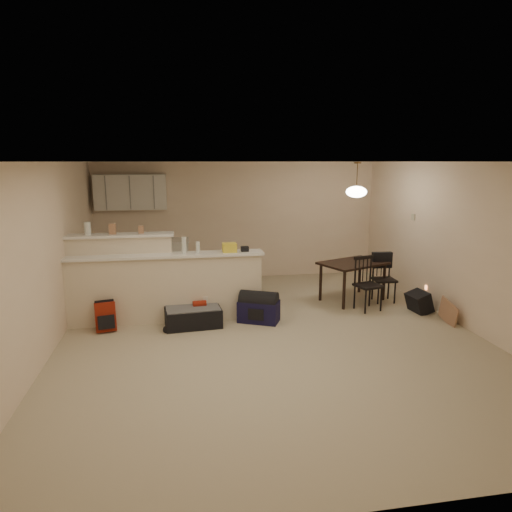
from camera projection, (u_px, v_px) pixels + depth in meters
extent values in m
plane|color=#BFB093|center=(271.00, 335.00, 6.69)|extent=(7.00, 7.00, 0.00)
plane|color=white|center=(272.00, 162.00, 6.18)|extent=(7.00, 7.00, 0.00)
cube|color=beige|center=(238.00, 221.00, 9.82)|extent=(6.00, 0.02, 2.50)
cube|color=beige|center=(377.00, 351.00, 3.06)|extent=(6.00, 0.02, 2.50)
cube|color=beige|center=(46.00, 259.00, 5.94)|extent=(0.02, 7.00, 2.50)
cube|color=beige|center=(464.00, 245.00, 6.94)|extent=(0.02, 7.00, 2.50)
cube|color=beige|center=(167.00, 289.00, 7.20)|extent=(3.00, 0.28, 1.05)
cube|color=white|center=(165.00, 255.00, 7.09)|extent=(3.08, 0.38, 0.04)
cube|color=beige|center=(122.00, 278.00, 7.27)|extent=(1.60, 0.24, 1.35)
cube|color=white|center=(119.00, 235.00, 7.13)|extent=(1.68, 0.34, 0.04)
cube|color=white|center=(131.00, 192.00, 9.14)|extent=(1.40, 0.34, 0.70)
cube|color=white|center=(144.00, 264.00, 9.35)|extent=(1.80, 0.60, 0.90)
cube|color=beige|center=(413.00, 217.00, 8.38)|extent=(0.02, 0.12, 0.12)
cylinder|color=silver|center=(87.00, 228.00, 7.03)|extent=(0.10, 0.10, 0.20)
cube|color=#AA7858|center=(112.00, 229.00, 7.09)|extent=(0.10, 0.07, 0.16)
cube|color=#AA7858|center=(141.00, 230.00, 7.17)|extent=(0.08, 0.06, 0.12)
cylinder|color=silver|center=(184.00, 245.00, 7.11)|extent=(0.07, 0.07, 0.26)
cylinder|color=silver|center=(198.00, 247.00, 7.16)|extent=(0.06, 0.06, 0.18)
cube|color=#AA7858|center=(229.00, 248.00, 7.24)|extent=(0.22, 0.18, 0.14)
cube|color=#AA7858|center=(245.00, 249.00, 7.29)|extent=(0.12, 0.10, 0.08)
cube|color=black|center=(353.00, 263.00, 8.25)|extent=(1.35, 1.15, 0.04)
cylinder|color=black|center=(344.00, 290.00, 7.81)|extent=(0.05, 0.05, 0.68)
cylinder|color=black|center=(384.00, 282.00, 8.34)|extent=(0.05, 0.05, 0.68)
cylinder|color=black|center=(321.00, 282.00, 8.31)|extent=(0.05, 0.05, 0.68)
cylinder|color=black|center=(360.00, 275.00, 8.84)|extent=(0.05, 0.05, 0.68)
cylinder|color=brown|center=(357.00, 176.00, 7.93)|extent=(0.02, 0.02, 0.50)
cylinder|color=brown|center=(358.00, 163.00, 7.89)|extent=(0.12, 0.12, 0.03)
ellipsoid|color=white|center=(356.00, 192.00, 7.99)|extent=(0.36, 0.36, 0.20)
cube|color=black|center=(193.00, 317.00, 7.07)|extent=(0.89, 0.62, 0.29)
cube|color=maroon|center=(105.00, 317.00, 6.84)|extent=(0.32, 0.24, 0.44)
cube|color=#131135|center=(259.00, 311.00, 7.23)|extent=(0.71, 0.58, 0.34)
cube|color=black|center=(419.00, 302.00, 7.69)|extent=(0.31, 0.41, 0.34)
cube|color=#AA7858|center=(448.00, 312.00, 7.15)|extent=(0.03, 0.47, 0.36)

